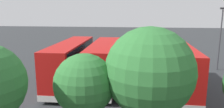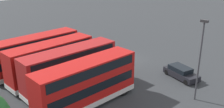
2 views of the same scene
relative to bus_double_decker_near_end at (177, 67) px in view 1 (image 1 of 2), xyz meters
name	(u,v)px [view 1 (image 1 of 2)]	position (x,y,z in m)	size (l,w,h in m)	color
ground_plane	(126,61)	(5.62, -11.98, -2.45)	(140.00, 140.00, 0.00)	#2D3033
bus_double_decker_near_end	(177,67)	(0.00, 0.00, 0.00)	(2.74, 10.80, 4.55)	#B71411
bus_double_decker_second	(136,63)	(4.07, -1.04, 0.00)	(2.85, 11.04, 4.55)	#A51919
bus_double_decker_third	(104,63)	(7.35, -0.67, 0.00)	(2.77, 10.56, 4.55)	#B71411
bus_double_decker_fourth	(71,62)	(10.97, -0.72, 0.00)	(2.71, 11.32, 4.55)	#B71411
car_hatchback_silver	(184,59)	(-3.12, -11.91, -1.75)	(4.76, 2.84, 1.43)	black
lamp_post_tall	(221,34)	(-6.84, -8.47, 2.37)	(0.70, 0.30, 8.27)	#38383D
tree_leftmost	(149,72)	(3.27, 9.57, 2.19)	(4.91, 4.91, 7.10)	#4C3823
tree_midleft	(84,84)	(6.75, 10.18, 1.54)	(3.33, 3.33, 5.67)	#4C3823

